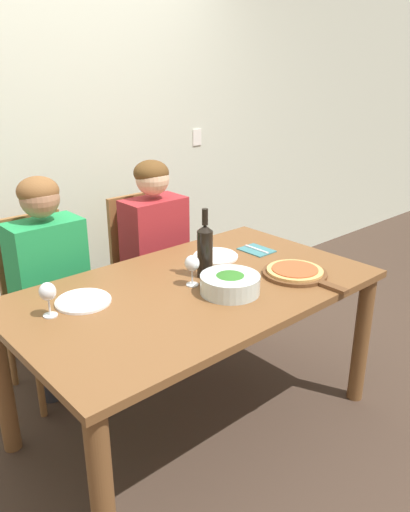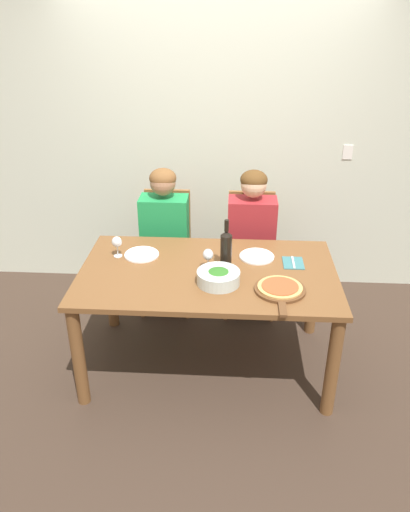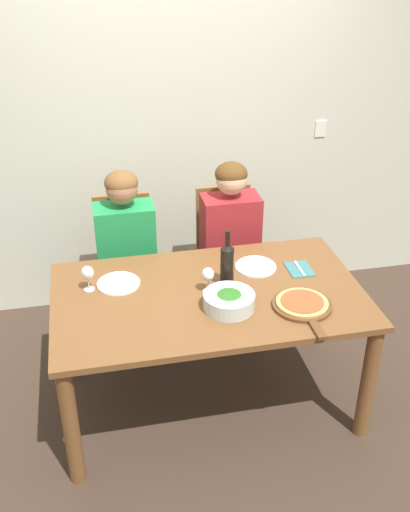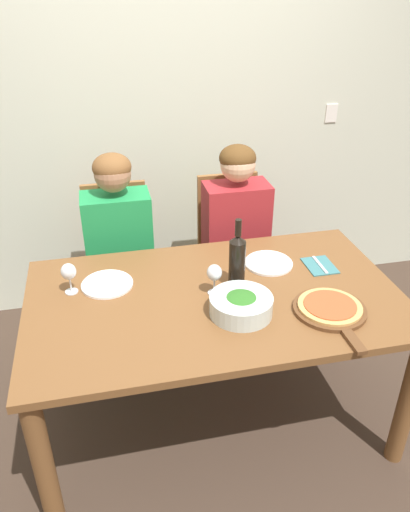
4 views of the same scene
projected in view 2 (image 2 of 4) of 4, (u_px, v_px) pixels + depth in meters
ground_plane at (208, 362)px, 3.68m from camera, size 40.00×40.00×0.00m
back_wall at (216, 138)px, 4.20m from camera, size 10.00×0.06×2.70m
dining_table at (208, 285)px, 3.38m from camera, size 1.72×1.01×0.77m
chair_left at (167, 247)px, 4.21m from camera, size 0.42×0.42×0.99m
chair_right at (250, 249)px, 4.17m from camera, size 0.42×0.42×0.99m
person_woman at (164, 229)px, 4.00m from camera, size 0.47×0.51×1.24m
person_man at (252, 231)px, 3.96m from camera, size 0.47×0.51×1.24m
wine_bottle at (226, 248)px, 3.31m from camera, size 0.08×0.08×0.35m
broccoli_bowl at (218, 277)px, 3.16m from camera, size 0.28×0.28×0.09m
dinner_plate_left at (142, 254)px, 3.52m from camera, size 0.24×0.24×0.02m
dinner_plate_right at (257, 256)px, 3.49m from camera, size 0.24×0.24×0.02m
pizza_on_board at (280, 289)px, 3.09m from camera, size 0.32×0.46×0.04m
wine_glass_left at (117, 243)px, 3.47m from camera, size 0.07×0.07×0.15m
wine_glass_right at (208, 256)px, 3.30m from camera, size 0.07×0.07×0.15m
fork_on_napkin at (293, 263)px, 3.42m from camera, size 0.14×0.18×0.01m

